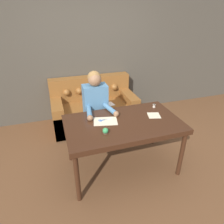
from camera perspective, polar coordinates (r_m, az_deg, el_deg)
ground_plane at (r=3.10m, az=0.99°, el=-15.25°), size 16.00×16.00×0.00m
wall_back at (r=4.10m, az=-7.25°, el=16.00°), size 8.00×0.06×2.60m
dining_table at (r=2.68m, az=3.22°, el=-4.17°), size 1.53×0.90×0.77m
couch at (r=4.02m, az=-5.29°, el=1.02°), size 1.61×0.85×0.90m
person at (r=3.15m, az=-4.61°, el=0.01°), size 0.45×0.62×1.31m
pattern_paper_main at (r=2.66m, az=-1.89°, el=-2.63°), size 0.35×0.29×0.00m
pattern_paper_offcut at (r=2.86m, az=11.89°, el=-0.95°), size 0.21×0.21×0.00m
scissors at (r=2.68m, az=-2.55°, el=-2.33°), size 0.21×0.07×0.01m
thread_spool at (r=3.09m, az=11.93°, el=1.76°), size 0.04×0.04×0.05m
pin_cushion at (r=2.40m, az=-1.89°, el=-5.41°), size 0.07×0.07×0.07m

